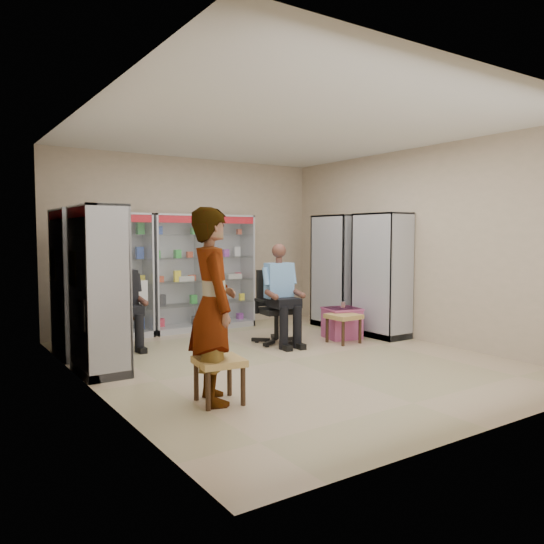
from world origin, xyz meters
TOP-DOWN VIEW (x-y plane):
  - floor at (0.00, 0.00)m, footprint 6.00×6.00m
  - room_shell at (0.00, 0.00)m, footprint 5.02×6.02m
  - cabinet_back_left at (-1.30, 2.73)m, footprint 0.90×0.50m
  - cabinet_back_mid at (-0.35, 2.73)m, footprint 0.90×0.50m
  - cabinet_back_right at (0.60, 2.73)m, footprint 0.90×0.50m
  - cabinet_right_far at (2.23, 1.60)m, footprint 0.90×0.50m
  - cabinet_right_near at (2.23, 0.50)m, footprint 0.90×0.50m
  - cabinet_left_far at (-2.23, 1.80)m, footprint 0.90×0.50m
  - cabinet_left_near at (-2.23, 0.70)m, footprint 0.90×0.50m
  - wooden_chair at (-1.55, 2.00)m, footprint 0.42×0.42m
  - seated_customer at (-1.55, 1.95)m, footprint 0.44×0.60m
  - office_chair at (0.50, 0.99)m, footprint 0.68×0.68m
  - seated_shopkeeper at (0.50, 0.94)m, footprint 0.54×0.70m
  - pink_trunk at (1.61, 0.74)m, footprint 0.60×0.58m
  - tea_glass at (1.66, 0.78)m, footprint 0.07×0.07m
  - woven_stool_a at (1.38, 0.45)m, footprint 0.46×0.46m
  - woven_stool_b at (-1.58, -1.08)m, footprint 0.50×0.50m
  - standing_man at (-1.61, -1.01)m, footprint 0.61×0.79m

SIDE VIEW (x-z plane):
  - floor at x=0.00m, z-range 0.00..0.00m
  - woven_stool_a at x=1.38m, z-range 0.00..0.44m
  - woven_stool_b at x=-1.58m, z-range 0.00..0.44m
  - pink_trunk at x=1.61m, z-range 0.00..0.49m
  - wooden_chair at x=-1.55m, z-range 0.00..0.94m
  - tea_glass at x=1.66m, z-range 0.49..0.58m
  - office_chair at x=0.50m, z-range 0.00..1.12m
  - seated_customer at x=-1.55m, z-range 0.00..1.34m
  - seated_shopkeeper at x=0.50m, z-range 0.00..1.42m
  - standing_man at x=-1.61m, z-range 0.00..1.92m
  - cabinet_back_left at x=-1.30m, z-range 0.00..2.00m
  - cabinet_back_mid at x=-0.35m, z-range 0.00..2.00m
  - cabinet_back_right at x=0.60m, z-range 0.00..2.00m
  - cabinet_right_far at x=2.23m, z-range 0.00..2.00m
  - cabinet_right_near at x=2.23m, z-range 0.00..2.00m
  - cabinet_left_far at x=-2.23m, z-range 0.00..2.00m
  - cabinet_left_near at x=-2.23m, z-range 0.00..2.00m
  - room_shell at x=0.00m, z-range 0.46..3.47m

